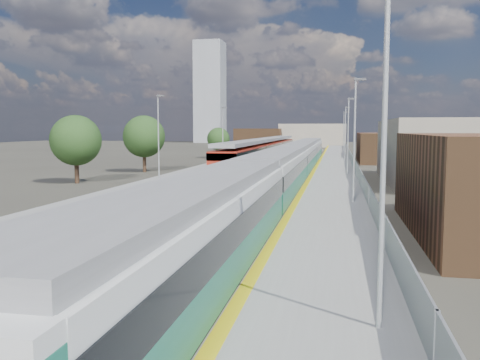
% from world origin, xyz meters
% --- Properties ---
extents(ground, '(320.00, 320.00, 0.00)m').
position_xyz_m(ground, '(0.00, 50.00, 0.00)').
color(ground, '#47443A').
rests_on(ground, ground).
extents(ballast_bed, '(10.50, 155.00, 0.06)m').
position_xyz_m(ballast_bed, '(-2.25, 52.50, 0.03)').
color(ballast_bed, '#565451').
rests_on(ballast_bed, ground).
extents(tracks, '(8.96, 160.00, 0.17)m').
position_xyz_m(tracks, '(-1.65, 54.18, 0.11)').
color(tracks, '#4C3323').
rests_on(tracks, ground).
extents(platform_right, '(4.70, 155.00, 8.52)m').
position_xyz_m(platform_right, '(5.28, 52.49, 0.54)').
color(platform_right, slate).
rests_on(platform_right, ground).
extents(platform_left, '(4.30, 155.00, 8.52)m').
position_xyz_m(platform_left, '(-9.05, 52.49, 0.52)').
color(platform_left, slate).
rests_on(platform_left, ground).
extents(buildings, '(72.00, 185.50, 40.00)m').
position_xyz_m(buildings, '(-18.12, 138.60, 10.70)').
color(buildings, brown).
rests_on(buildings, ground).
extents(green_train, '(2.98, 82.91, 3.28)m').
position_xyz_m(green_train, '(1.50, 35.99, 2.31)').
color(green_train, black).
rests_on(green_train, ground).
extents(red_train, '(3.06, 62.07, 3.87)m').
position_xyz_m(red_train, '(-5.50, 69.74, 2.29)').
color(red_train, black).
rests_on(red_train, ground).
extents(tree_a, '(5.07, 5.07, 6.87)m').
position_xyz_m(tree_a, '(-20.18, 37.48, 4.32)').
color(tree_a, '#382619').
rests_on(tree_a, ground).
extents(tree_b, '(5.29, 5.29, 7.18)m').
position_xyz_m(tree_b, '(-18.47, 51.42, 4.52)').
color(tree_b, '#382619').
rests_on(tree_b, ground).
extents(tree_c, '(4.24, 4.24, 5.74)m').
position_xyz_m(tree_c, '(-16.37, 83.33, 3.61)').
color(tree_c, '#382619').
rests_on(tree_c, ground).
extents(tree_d, '(5.18, 5.18, 7.02)m').
position_xyz_m(tree_d, '(20.87, 71.15, 4.42)').
color(tree_d, '#382619').
rests_on(tree_d, ground).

